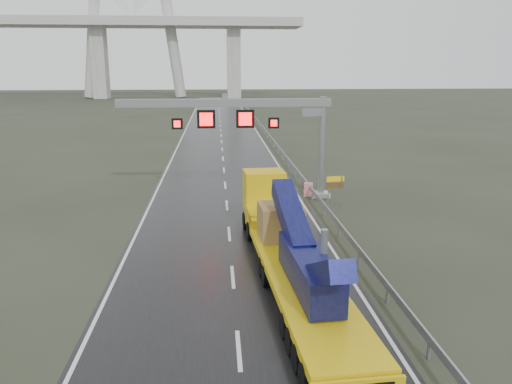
{
  "coord_description": "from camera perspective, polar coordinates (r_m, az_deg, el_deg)",
  "views": [
    {
      "loc": [
        -0.59,
        -16.85,
        9.19
      ],
      "look_at": [
        1.29,
        6.96,
        3.2
      ],
      "focal_mm": 35.0,
      "sensor_mm": 36.0,
      "label": 1
    }
  ],
  "objects": [
    {
      "name": "striped_barrier",
      "position": [
        36.59,
        6.0,
        0.27
      ],
      "size": [
        0.67,
        0.49,
        1.02
      ],
      "primitive_type": "cube",
      "rotation": [
        0.0,
        0.0,
        -0.31
      ],
      "color": "red",
      "rests_on": "ground"
    },
    {
      "name": "road",
      "position": [
        57.59,
        -3.88,
        4.88
      ],
      "size": [
        11.0,
        200.0,
        0.02
      ],
      "primitive_type": "cube",
      "color": "black",
      "rests_on": "ground"
    },
    {
      "name": "guardrail",
      "position": [
        48.08,
        3.57,
        3.88
      ],
      "size": [
        0.2,
        140.0,
        1.4
      ],
      "primitive_type": null,
      "color": "gray",
      "rests_on": "ground"
    },
    {
      "name": "exit_sign_pair",
      "position": [
        33.92,
        9.04,
        0.79
      ],
      "size": [
        1.24,
        0.25,
        2.14
      ],
      "rotation": [
        0.0,
        0.0,
        0.16
      ],
      "color": "gray",
      "rests_on": "ground"
    },
    {
      "name": "heavy_haul_truck",
      "position": [
        23.21,
        3.33,
        -5.05
      ],
      "size": [
        3.58,
        17.62,
        4.11
      ],
      "rotation": [
        0.0,
        0.0,
        0.06
      ],
      "color": "gold",
      "rests_on": "ground"
    },
    {
      "name": "ground",
      "position": [
        19.2,
        -2.27,
        -14.53
      ],
      "size": [
        400.0,
        400.0,
        0.0
      ],
      "primitive_type": "plane",
      "color": "#292E20",
      "rests_on": "ground"
    },
    {
      "name": "sign_gantry",
      "position": [
        35.13,
        -0.09,
        8.23
      ],
      "size": [
        14.9,
        1.2,
        7.42
      ],
      "color": "#9C9C98",
      "rests_on": "ground"
    }
  ]
}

